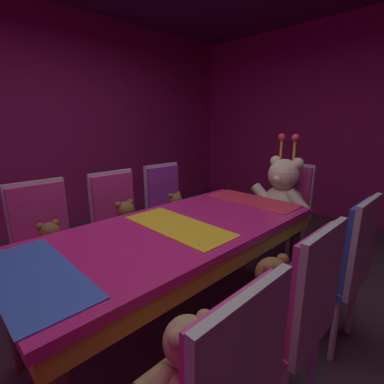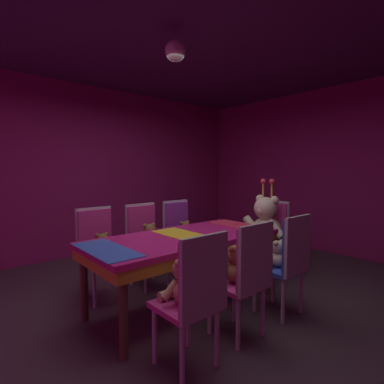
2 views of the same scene
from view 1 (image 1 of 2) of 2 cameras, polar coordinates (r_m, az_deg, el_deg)
ground_plane at (r=2.19m, az=-2.64°, el=-25.40°), size 7.90×7.90×0.00m
wall_back at (r=4.50m, az=29.92°, el=12.47°), size 5.20×0.12×2.80m
wall_left at (r=4.02m, az=-29.19°, el=12.56°), size 0.12×6.40×2.80m
banquet_table at (r=1.84m, az=-2.87°, el=-9.62°), size 0.90×2.02×0.75m
chair_left_0 at (r=2.33m, az=-28.18°, el=-7.66°), size 0.42×0.41×0.98m
teddy_left_0 at (r=2.21m, az=-27.02°, el=-9.30°), size 0.22×0.29×0.27m
chair_left_1 at (r=2.51m, az=-15.06°, el=-4.84°), size 0.42×0.41×0.98m
teddy_left_1 at (r=2.39m, az=-13.31°, el=-5.85°), size 0.25×0.32×0.31m
chair_left_2 at (r=2.83m, az=-5.22°, el=-2.21°), size 0.42×0.41×0.98m
teddy_left_2 at (r=2.74m, az=-3.31°, el=-3.27°), size 0.22×0.28×0.27m
teddy_right_0 at (r=1.10m, az=-1.09°, el=-32.02°), size 0.27×0.35×0.33m
chair_right_1 at (r=1.43m, az=21.16°, el=-20.89°), size 0.42×0.41×0.98m
teddy_right_1 at (r=1.48m, az=15.74°, el=-19.09°), size 0.26×0.34×0.32m
chair_right_2 at (r=1.95m, az=29.09°, el=-11.92°), size 0.42×0.41×0.98m
teddy_right_2 at (r=2.00m, az=25.04°, el=-11.62°), size 0.22×0.28×0.26m
throne_chair at (r=3.05m, az=19.32°, el=-1.78°), size 0.41×0.42×0.98m
king_teddy_bear at (r=2.88m, az=18.05°, el=-0.00°), size 0.65×0.50×0.83m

